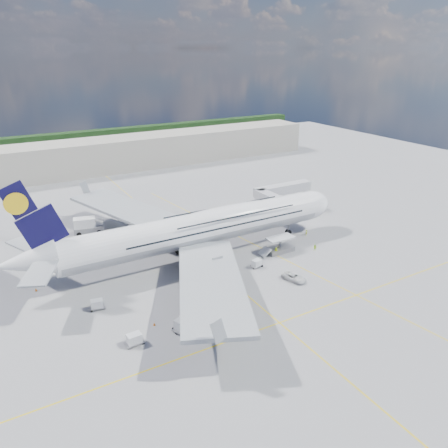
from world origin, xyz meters
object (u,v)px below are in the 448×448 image
cargo_loader (279,247)px  dolly_nose_near (223,273)px  crew_wing (218,288)px  dolly_row_b (182,324)px  dolly_row_c (215,287)px  crew_loader (315,248)px  cone_wing_right_outer (154,324)px  service_van (294,277)px  cone_wing_left_outer (103,238)px  cone_tail (36,290)px  baggage_tug (188,318)px  crew_tug (228,277)px  dolly_back (97,304)px  crew_nose (306,233)px  jet_bridge (279,194)px  cone_wing_right_inner (182,282)px  dolly_nose_far (257,263)px  crew_van (276,251)px  dolly_row_a (134,339)px  cone_wing_left_inner (158,247)px  catering_truck_inner (152,224)px  catering_truck_outer (88,226)px  cone_nose (294,219)px  airliner (201,228)px

cargo_loader → dolly_nose_near: cargo_loader is taller
dolly_nose_near → crew_wing: size_ratio=1.76×
dolly_row_b → dolly_row_c: (11.20, 9.12, -0.80)m
crew_loader → cone_wing_right_outer: bearing=-113.0°
dolly_row_b → service_van: bearing=-13.7°
cargo_loader → dolly_row_b: size_ratio=2.24×
cone_wing_left_outer → crew_wing: bearing=-71.4°
cargo_loader → cone_tail: 52.47m
baggage_tug → crew_tug: bearing=33.9°
dolly_row_b → dolly_back: size_ratio=1.22×
crew_nose → crew_loader: (-4.05, -7.96, -0.01)m
jet_bridge → cone_wing_right_inner: (-38.56, -20.04, -6.59)m
dolly_nose_far → dolly_nose_near: bearing=167.0°
crew_van → crew_tug: (-15.47, -4.61, -0.15)m
baggage_tug → crew_wing: crew_wing is taller
dolly_row_a → crew_tug: bearing=21.0°
baggage_tug → cone_wing_left_inner: (6.80, 30.48, -0.51)m
crew_wing → cone_wing_left_outer: bearing=23.6°
dolly_row_c → service_van: 16.36m
catering_truck_inner → cone_wing_right_inner: 28.83m
cargo_loader → cone_wing_right_outer: 38.06m
crew_wing → cone_wing_right_inner: 8.12m
cone_wing_left_outer → crew_loader: bearing=-37.4°
crew_nose → service_van: bearing=174.7°
dolly_row_a → crew_wing: (19.25, 7.39, -0.07)m
dolly_back → catering_truck_inner: 36.72m
baggage_tug → crew_van: (28.83, 13.79, 0.16)m
crew_van → dolly_row_c: bearing=63.9°
dolly_back → crew_van: crew_van is taller
catering_truck_outer → dolly_row_b: bearing=-73.4°
catering_truck_inner → crew_loader: bearing=-76.0°
catering_truck_outer → crew_nose: size_ratio=4.90×
dolly_nose_far → crew_van: 7.58m
cone_wing_right_outer → cone_wing_right_inner: bearing=46.7°
baggage_tug → cone_nose: 54.24m
baggage_tug → crew_van: bearing=25.0°
baggage_tug → cone_nose: baggage_tug is taller
dolly_nose_near → crew_loader: (24.93, 0.24, -0.28)m
dolly_nose_near → crew_nose: (28.98, 8.21, -0.27)m
dolly_row_c → crew_wing: crew_wing is taller
airliner → dolly_row_a: airliner is taller
airliner → jet_bridge: 31.50m
cargo_loader → dolly_nose_near: bearing=-167.1°
jet_bridge → dolly_row_c: (-33.96, -25.31, -6.50)m
cone_wing_left_outer → cone_wing_right_outer: (-2.29, -40.55, -0.03)m
cone_wing_left_outer → cone_wing_right_outer: size_ratio=1.11×
dolly_back → cone_tail: size_ratio=5.05×
cone_nose → service_van: bearing=-128.3°
catering_truck_inner → crew_loader: catering_truck_inner is taller
dolly_nose_far → catering_truck_outer: size_ratio=0.39×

